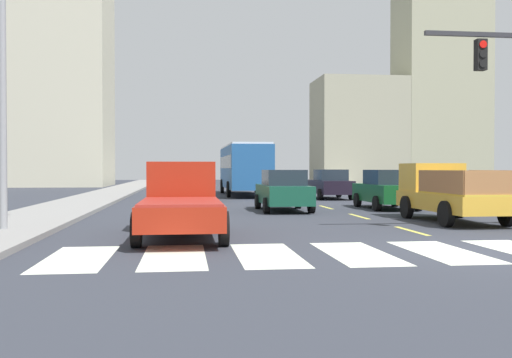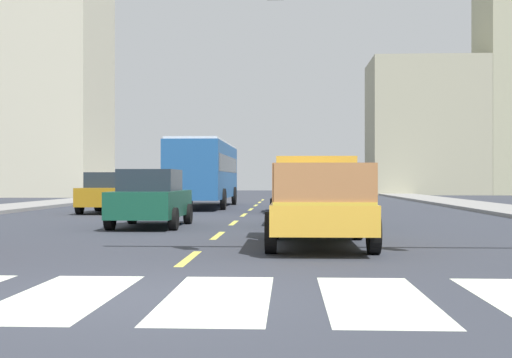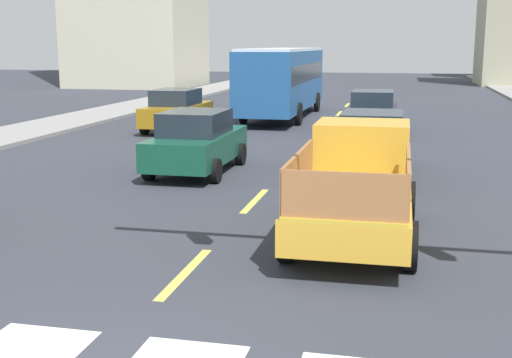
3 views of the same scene
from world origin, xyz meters
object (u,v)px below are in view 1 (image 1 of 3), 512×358
(sedan_far, at_px, (283,190))
(sedan_near_right, at_px, (330,184))
(sedan_near_left, at_px, (387,189))
(streetlight_left, at_px, (8,50))
(pickup_dark, at_px, (181,201))
(sedan_mid, at_px, (196,185))
(pickup_stakebed, at_px, (447,193))
(city_bus, at_px, (244,166))

(sedan_far, relative_size, sedan_near_right, 1.00)
(sedan_near_left, relative_size, streetlight_left, 0.49)
(streetlight_left, bearing_deg, sedan_near_right, 51.90)
(sedan_near_left, relative_size, sedan_near_right, 1.00)
(sedan_near_right, bearing_deg, pickup_dark, -114.20)
(sedan_mid, distance_m, sedan_near_left, 11.29)
(sedan_near_left, xyz_separation_m, streetlight_left, (-13.51, -8.24, 4.11))
(sedan_near_left, bearing_deg, pickup_dark, -132.59)
(sedan_far, xyz_separation_m, sedan_near_right, (4.36, 9.25, 0.00))
(sedan_far, bearing_deg, sedan_mid, 112.86)
(pickup_stakebed, bearing_deg, sedan_near_left, 88.77)
(pickup_dark, height_order, sedan_mid, pickup_dark)
(sedan_far, height_order, sedan_near_left, same)
(sedan_near_left, distance_m, sedan_near_right, 8.51)
(pickup_stakebed, distance_m, pickup_dark, 9.54)
(pickup_dark, bearing_deg, sedan_near_left, 43.41)
(sedan_far, relative_size, streetlight_left, 0.49)
(pickup_dark, relative_size, sedan_mid, 1.18)
(city_bus, xyz_separation_m, streetlight_left, (-8.58, -21.96, 3.02))
(sedan_far, bearing_deg, sedan_near_right, 65.13)
(sedan_near_right, height_order, streetlight_left, streetlight_left)
(pickup_stakebed, height_order, sedan_near_right, pickup_stakebed)
(sedan_far, bearing_deg, streetlight_left, -139.14)
(pickup_stakebed, height_order, pickup_dark, same)
(pickup_dark, distance_m, sedan_near_left, 12.86)
(sedan_near_right, distance_m, streetlight_left, 21.67)
(sedan_mid, height_order, sedan_far, same)
(pickup_stakebed, distance_m, streetlight_left, 14.30)
(pickup_dark, height_order, sedan_near_left, pickup_dark)
(pickup_stakebed, bearing_deg, streetlight_left, -171.40)
(sedan_mid, distance_m, sedan_near_right, 7.91)
(sedan_near_right, bearing_deg, city_bus, 132.52)
(sedan_mid, height_order, sedan_near_left, same)
(city_bus, bearing_deg, sedan_mid, -117.08)
(pickup_dark, xyz_separation_m, sedan_far, (4.17, 8.52, -0.06))
(sedan_mid, relative_size, sedan_far, 1.00)
(streetlight_left, bearing_deg, pickup_dark, -12.69)
(pickup_stakebed, relative_size, sedan_far, 1.18)
(sedan_far, bearing_deg, pickup_stakebed, -46.89)
(city_bus, xyz_separation_m, sedan_near_left, (4.94, -13.72, -1.09))
(sedan_mid, distance_m, streetlight_left, 17.29)
(sedan_mid, bearing_deg, sedan_near_left, -45.75)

